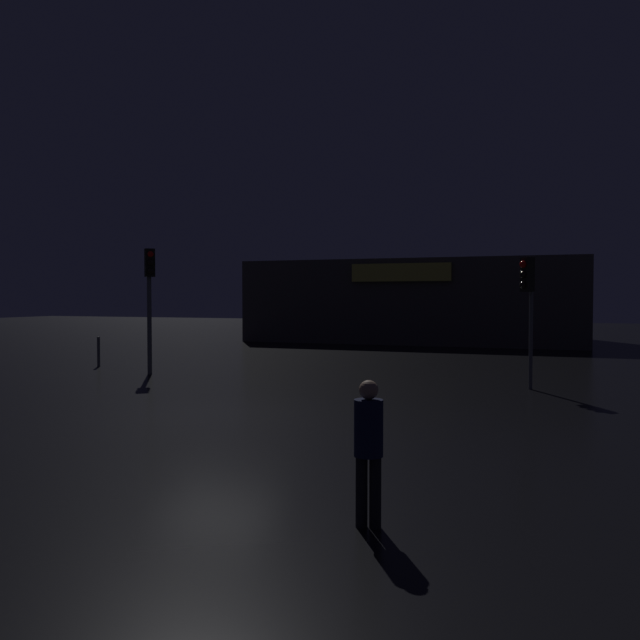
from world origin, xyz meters
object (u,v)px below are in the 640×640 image
at_px(traffic_signal_main, 150,287).
at_px(pedestrian, 369,442).
at_px(store_building, 420,301).
at_px(traffic_signal_opposite, 528,289).

distance_m(traffic_signal_main, pedestrian, 16.79).
height_order(traffic_signal_main, pedestrian, traffic_signal_main).
relative_size(traffic_signal_main, pedestrian, 2.51).
height_order(store_building, pedestrian, store_building).
bearing_deg(traffic_signal_opposite, store_building, 110.61).
bearing_deg(pedestrian, traffic_signal_main, 133.52).
height_order(store_building, traffic_signal_main, store_building).
distance_m(store_building, traffic_signal_main, 21.67).
distance_m(store_building, traffic_signal_opposite, 21.85).
bearing_deg(store_building, traffic_signal_main, -102.34).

